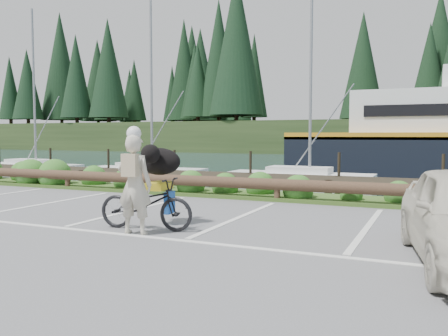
{
  "coord_description": "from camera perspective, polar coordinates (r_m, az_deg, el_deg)",
  "views": [
    {
      "loc": [
        3.74,
        -7.1,
        1.73
      ],
      "look_at": [
        0.04,
        1.15,
        1.1
      ],
      "focal_mm": 38.0,
      "sensor_mm": 36.0,
      "label": 1
    }
  ],
  "objects": [
    {
      "name": "dog",
      "position": [
        9.24,
        -7.82,
        0.79
      ],
      "size": [
        0.56,
        0.96,
        0.53
      ],
      "primitive_type": "ellipsoid",
      "rotation": [
        0.0,
        0.0,
        1.69
      ],
      "color": "black",
      "rests_on": "bicycle"
    },
    {
      "name": "log_rail",
      "position": [
        12.4,
        6.41,
        -4.05
      ],
      "size": [
        32.0,
        0.3,
        0.6
      ],
      "primitive_type": null,
      "color": "#443021",
      "rests_on": "ground"
    },
    {
      "name": "cyclist",
      "position": [
        8.37,
        -10.71,
        -1.98
      ],
      "size": [
        0.68,
        0.49,
        1.74
      ],
      "primitive_type": "imported",
      "rotation": [
        0.0,
        0.0,
        3.27
      ],
      "color": "beige",
      "rests_on": "ground"
    },
    {
      "name": "bicycle",
      "position": [
        8.79,
        -9.38,
        -4.25
      ],
      "size": [
        1.89,
        0.85,
        0.96
      ],
      "primitive_type": "imported",
      "rotation": [
        0.0,
        0.0,
        1.69
      ],
      "color": "black",
      "rests_on": "ground"
    },
    {
      "name": "vegetation_strip",
      "position": [
        13.06,
        7.35,
        -3.43
      ],
      "size": [
        34.0,
        1.6,
        0.1
      ],
      "primitive_type": "cube",
      "color": "#3D5B21",
      "rests_on": "ground"
    },
    {
      "name": "harbor_backdrop",
      "position": [
        85.7,
        21.95,
        2.55
      ],
      "size": [
        170.0,
        160.0,
        30.0
      ],
      "color": "#172E37",
      "rests_on": "ground"
    },
    {
      "name": "ground",
      "position": [
        8.21,
        -3.55,
        -8.19
      ],
      "size": [
        72.0,
        72.0,
        0.0
      ],
      "primitive_type": "plane",
      "color": "#5B5B5E"
    }
  ]
}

